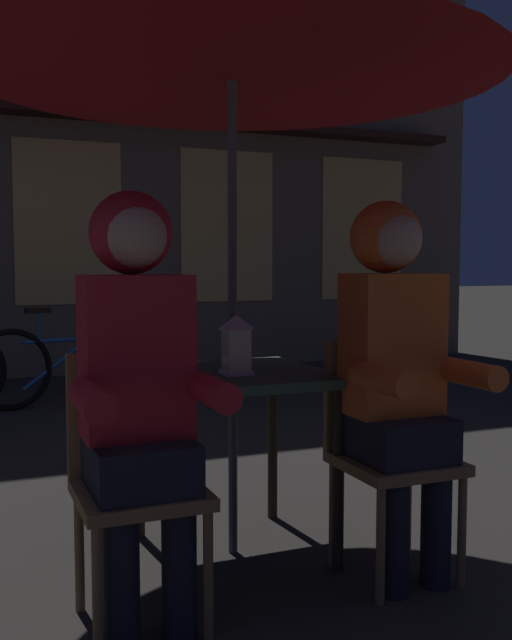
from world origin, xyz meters
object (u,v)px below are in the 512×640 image
object	(u,v)px
lantern	(236,343)
chair_left	(135,470)
cafe_table	(233,396)
patio_umbrella	(232,31)
person_right_hooded	(396,351)
chair_right	(386,443)
person_left_hooded	(138,364)
bicycle_third	(73,363)

from	to	relation	value
lantern	chair_left	bearing A→B (deg)	-148.47
cafe_table	lantern	world-z (taller)	lantern
patio_umbrella	person_right_hooded	xyz separation A→B (m)	(0.48, -0.43, -1.21)
patio_umbrella	lantern	xyz separation A→B (m)	(-0.02, -0.08, -1.20)
chair_right	person_left_hooded	size ratio (longest dim) A/B	0.62
bicycle_third	person_right_hooded	bearing A→B (deg)	-80.99
lantern	person_left_hooded	distance (m)	0.58
bicycle_third	cafe_table	bearing A→B (deg)	-87.78
patio_umbrella	chair_left	distance (m)	1.68
chair_right	chair_left	bearing A→B (deg)	180.00
patio_umbrella	chair_left	bearing A→B (deg)	-142.45
chair_right	person_right_hooded	world-z (taller)	person_right_hooded
chair_left	lantern	bearing A→B (deg)	31.53
chair_left	patio_umbrella	bearing A→B (deg)	37.55
patio_umbrella	chair_right	world-z (taller)	patio_umbrella
lantern	person_right_hooded	distance (m)	0.60
patio_umbrella	chair_right	size ratio (longest dim) A/B	2.66
person_right_hooded	person_left_hooded	bearing A→B (deg)	180.00
cafe_table	chair_left	bearing A→B (deg)	-142.45
chair_left	chair_right	xyz separation A→B (m)	(0.96, 0.00, 0.00)
person_right_hooded	bicycle_third	size ratio (longest dim) A/B	0.84
cafe_table	bicycle_third	xyz separation A→B (m)	(-0.13, 3.44, -0.29)
chair_right	person_left_hooded	bearing A→B (deg)	-176.61
patio_umbrella	person_left_hooded	bearing A→B (deg)	-138.43
lantern	bicycle_third	size ratio (longest dim) A/B	0.14
cafe_table	chair_left	xyz separation A→B (m)	(-0.48, -0.37, -0.15)
lantern	chair_left	world-z (taller)	lantern
lantern	person_left_hooded	bearing A→B (deg)	-143.64
chair_right	person_right_hooded	size ratio (longest dim) A/B	0.62
patio_umbrella	person_right_hooded	world-z (taller)	patio_umbrella
chair_left	bicycle_third	world-z (taller)	chair_left
person_left_hooded	bicycle_third	size ratio (longest dim) A/B	0.84
chair_left	bicycle_third	size ratio (longest dim) A/B	0.52
chair_left	bicycle_third	bearing A→B (deg)	84.81
bicycle_third	person_left_hooded	bearing A→B (deg)	-95.11
cafe_table	person_right_hooded	size ratio (longest dim) A/B	0.53
bicycle_third	patio_umbrella	bearing A→B (deg)	-87.78
patio_umbrella	person_right_hooded	size ratio (longest dim) A/B	1.65
cafe_table	person_left_hooded	xyz separation A→B (m)	(-0.48, -0.43, 0.21)
patio_umbrella	cafe_table	bearing A→B (deg)	0.00
lantern	person_right_hooded	size ratio (longest dim) A/B	0.17
cafe_table	chair_right	world-z (taller)	chair_right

